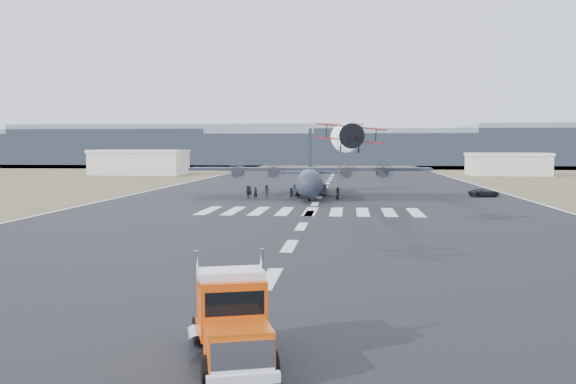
# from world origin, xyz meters

# --- Properties ---
(ground) EXTENTS (500.00, 500.00, 0.00)m
(ground) POSITION_xyz_m (0.00, 0.00, 0.00)
(ground) COLOR black
(ground) RESTS_ON ground
(scrub_far) EXTENTS (500.00, 80.00, 0.00)m
(scrub_far) POSITION_xyz_m (0.00, 230.00, 0.00)
(scrub_far) COLOR brown
(scrub_far) RESTS_ON ground
(runway_markings) EXTENTS (60.00, 260.00, 0.01)m
(runway_markings) POSITION_xyz_m (0.00, 60.00, 0.01)
(runway_markings) COLOR silver
(runway_markings) RESTS_ON ground
(ridge_seg_b) EXTENTS (150.00, 50.00, 15.00)m
(ridge_seg_b) POSITION_xyz_m (-130.00, 260.00, 7.50)
(ridge_seg_b) COLOR slate
(ridge_seg_b) RESTS_ON ground
(ridge_seg_c) EXTENTS (150.00, 50.00, 17.00)m
(ridge_seg_c) POSITION_xyz_m (-65.00, 260.00, 8.50)
(ridge_seg_c) COLOR slate
(ridge_seg_c) RESTS_ON ground
(ridge_seg_d) EXTENTS (150.00, 50.00, 13.00)m
(ridge_seg_d) POSITION_xyz_m (0.00, 260.00, 6.50)
(ridge_seg_d) COLOR slate
(ridge_seg_d) RESTS_ON ground
(ridge_seg_e) EXTENTS (150.00, 50.00, 15.00)m
(ridge_seg_e) POSITION_xyz_m (65.00, 260.00, 7.50)
(ridge_seg_e) COLOR slate
(ridge_seg_e) RESTS_ON ground
(hangar_left) EXTENTS (24.50, 14.50, 6.70)m
(hangar_left) POSITION_xyz_m (-52.00, 145.00, 3.41)
(hangar_left) COLOR beige
(hangar_left) RESTS_ON ground
(hangar_right) EXTENTS (20.50, 12.50, 5.90)m
(hangar_right) POSITION_xyz_m (46.00, 150.00, 3.01)
(hangar_right) COLOR beige
(hangar_right) RESTS_ON ground
(semi_truck) EXTENTS (4.05, 7.30, 3.21)m
(semi_truck) POSITION_xyz_m (0.36, -1.99, 1.58)
(semi_truck) COLOR black
(semi_truck) RESTS_ON ground
(aerobatic_biplane) EXTENTS (6.45, 5.76, 2.70)m
(aerobatic_biplane) POSITION_xyz_m (4.53, 36.41, 8.51)
(aerobatic_biplane) COLOR red
(smoke_trail) EXTENTS (4.06, 32.35, 4.06)m
(smoke_trail) POSITION_xyz_m (3.95, 62.95, 8.73)
(smoke_trail) COLOR white
(transport_aircraft) EXTENTS (36.69, 30.20, 10.59)m
(transport_aircraft) POSITION_xyz_m (-1.64, 75.62, 2.73)
(transport_aircraft) COLOR #1F262F
(transport_aircraft) RESTS_ON ground
(support_vehicle) EXTENTS (4.85, 3.12, 1.25)m
(support_vehicle) POSITION_xyz_m (24.64, 74.55, 0.62)
(support_vehicle) COLOR black
(support_vehicle) RESTS_ON ground
(crew_a) EXTENTS (0.69, 0.63, 1.56)m
(crew_a) POSITION_xyz_m (-10.57, 72.50, 0.78)
(crew_a) COLOR black
(crew_a) RESTS_ON ground
(crew_b) EXTENTS (0.89, 0.69, 1.61)m
(crew_b) POSITION_xyz_m (-3.91, 67.82, 0.81)
(crew_b) COLOR black
(crew_b) RESTS_ON ground
(crew_c) EXTENTS (1.25, 0.78, 1.80)m
(crew_c) POSITION_xyz_m (-7.85, 71.11, 0.90)
(crew_c) COLOR black
(crew_c) RESTS_ON ground
(crew_d) EXTENTS (0.98, 1.06, 1.65)m
(crew_d) POSITION_xyz_m (-2.49, 69.28, 0.82)
(crew_d) COLOR black
(crew_d) RESTS_ON ground
(crew_e) EXTENTS (0.82, 0.98, 1.73)m
(crew_e) POSITION_xyz_m (2.83, 68.04, 0.86)
(crew_e) COLOR black
(crew_e) RESTS_ON ground
(crew_f) EXTENTS (0.94, 1.76, 1.81)m
(crew_f) POSITION_xyz_m (-10.28, 68.64, 0.90)
(crew_f) COLOR black
(crew_f) RESTS_ON ground
(crew_g) EXTENTS (0.84, 0.82, 1.79)m
(crew_g) POSITION_xyz_m (-8.90, 66.98, 0.89)
(crew_g) COLOR black
(crew_g) RESTS_ON ground
(crew_h) EXTENTS (0.88, 0.96, 1.68)m
(crew_h) POSITION_xyz_m (-3.08, 70.24, 0.84)
(crew_h) COLOR black
(crew_h) RESTS_ON ground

